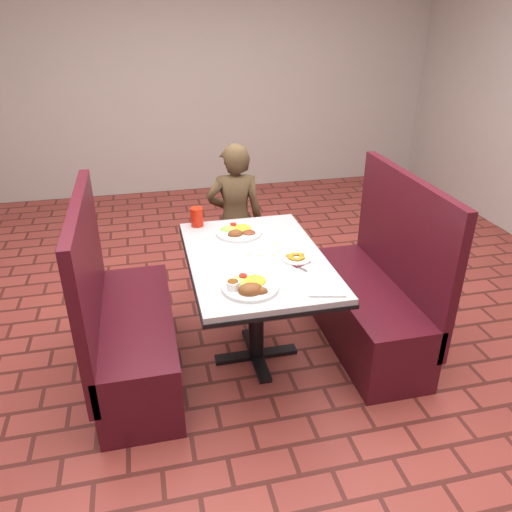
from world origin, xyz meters
name	(u,v)px	position (x,y,z in m)	size (l,w,h in m)	color
room	(256,47)	(0.00, 0.00, 1.91)	(7.00, 7.04, 2.82)	#953931
dining_table	(256,270)	(0.00, 0.00, 0.65)	(0.81, 1.21, 0.75)	#AEB0B3
booth_bench_left	(128,331)	(-0.80, 0.00, 0.33)	(0.47, 1.20, 1.17)	#4B111B
booth_bench_right	(372,300)	(0.80, 0.00, 0.33)	(0.47, 1.20, 1.17)	#4B111B
diner_person	(235,220)	(0.05, 0.94, 0.60)	(0.44, 0.29, 1.20)	brown
near_dinner_plate	(249,284)	(-0.12, -0.37, 0.78)	(0.30, 0.30, 0.09)	white
far_dinner_plate	(239,230)	(-0.04, 0.35, 0.78)	(0.30, 0.30, 0.08)	white
plantain_plate	(296,258)	(0.22, -0.10, 0.76)	(0.17, 0.17, 0.03)	white
maroon_napkin	(297,262)	(0.22, -0.13, 0.75)	(0.11, 0.11, 0.00)	#5B0D19
spoon_utensil	(299,267)	(0.20, -0.20, 0.75)	(0.01, 0.12, 0.00)	silver
red_tumbler	(197,217)	(-0.29, 0.54, 0.81)	(0.09, 0.09, 0.13)	red
paper_napkin	(326,289)	(0.27, -0.48, 0.76)	(0.19, 0.14, 0.01)	white
knife_utensil	(265,287)	(-0.04, -0.38, 0.76)	(0.01, 0.18, 0.00)	silver
fork_utensil	(246,284)	(-0.13, -0.33, 0.76)	(0.01, 0.14, 0.00)	silver
lettuce_shreds	(260,251)	(0.04, 0.06, 0.75)	(0.28, 0.32, 0.00)	#91C74F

